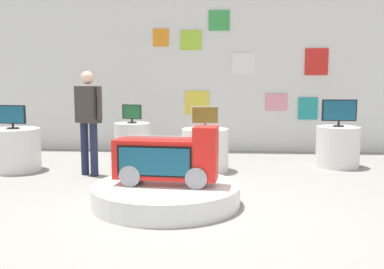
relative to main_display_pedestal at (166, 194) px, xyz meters
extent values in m
plane|color=gray|center=(0.32, -0.29, -0.12)|extent=(30.00, 30.00, 0.00)
cube|color=silver|center=(0.32, 4.14, 1.57)|extent=(10.65, 0.10, 3.39)
cube|color=white|center=(1.09, 4.07, 1.70)|extent=(0.47, 0.02, 0.45)
cube|color=green|center=(0.59, 4.07, 2.58)|extent=(0.43, 0.02, 0.41)
cube|color=orange|center=(-0.61, 4.07, 2.25)|extent=(0.33, 0.02, 0.36)
cube|color=yellow|center=(0.14, 4.07, 0.90)|extent=(0.50, 0.02, 0.48)
cube|color=teal|center=(2.44, 4.07, 0.79)|extent=(0.40, 0.02, 0.45)
cube|color=red|center=(2.58, 4.07, 1.74)|extent=(0.47, 0.02, 0.54)
cube|color=pink|center=(1.79, 4.07, 0.91)|extent=(0.45, 0.02, 0.35)
cube|color=#9ECC33|center=(0.01, 4.07, 2.19)|extent=(0.43, 0.02, 0.40)
cylinder|color=silver|center=(0.00, 0.00, 0.00)|extent=(1.77, 1.77, 0.24)
cylinder|color=gray|center=(-0.39, 0.04, 0.25)|extent=(0.29, 0.41, 0.25)
cylinder|color=gray|center=(0.39, -0.04, 0.25)|extent=(0.29, 0.41, 0.25)
cube|color=red|center=(0.00, 0.00, 0.43)|extent=(1.25, 0.45, 0.47)
cube|color=red|center=(0.48, -0.04, 0.75)|extent=(0.30, 0.37, 0.16)
cube|color=black|center=(-0.11, -0.17, 0.43)|extent=(0.87, 0.09, 0.36)
cube|color=navy|center=(-0.11, -0.17, 0.43)|extent=(0.83, 0.10, 0.32)
cube|color=#B2B2B7|center=(0.00, 0.00, 0.70)|extent=(0.98, 0.12, 0.02)
cylinder|color=silver|center=(-2.75, 1.81, 0.23)|extent=(0.84, 0.84, 0.70)
cylinder|color=black|center=(-2.75, 1.81, 0.59)|extent=(0.19, 0.19, 0.02)
cylinder|color=black|center=(-2.75, 1.81, 0.63)|extent=(0.04, 0.04, 0.06)
cube|color=black|center=(-2.75, 1.81, 0.81)|extent=(0.47, 0.10, 0.30)
cube|color=navy|center=(-2.75, 1.78, 0.81)|extent=(0.43, 0.07, 0.27)
cylinder|color=silver|center=(-1.00, 2.89, 0.23)|extent=(0.66, 0.66, 0.70)
cylinder|color=black|center=(-1.00, 2.89, 0.59)|extent=(0.18, 0.18, 0.02)
cylinder|color=black|center=(-1.00, 2.89, 0.62)|extent=(0.04, 0.04, 0.06)
cube|color=black|center=(-1.00, 2.89, 0.79)|extent=(0.38, 0.15, 0.27)
cube|color=#1E5B2D|center=(-1.00, 2.87, 0.79)|extent=(0.34, 0.12, 0.24)
cylinder|color=silver|center=(2.66, 2.51, 0.23)|extent=(0.73, 0.73, 0.70)
cylinder|color=black|center=(2.66, 2.51, 0.59)|extent=(0.18, 0.18, 0.02)
cylinder|color=black|center=(2.66, 2.51, 0.63)|extent=(0.04, 0.04, 0.08)
cube|color=black|center=(2.66, 2.51, 0.86)|extent=(0.58, 0.04, 0.37)
cube|color=navy|center=(2.66, 2.48, 0.86)|extent=(0.54, 0.01, 0.33)
cylinder|color=silver|center=(0.39, 2.00, 0.23)|extent=(0.77, 0.77, 0.70)
cylinder|color=black|center=(0.39, 2.00, 0.59)|extent=(0.19, 0.19, 0.02)
cylinder|color=black|center=(0.39, 2.00, 0.63)|extent=(0.04, 0.04, 0.06)
cube|color=silver|center=(0.39, 2.00, 0.80)|extent=(0.45, 0.08, 0.28)
cube|color=brown|center=(0.39, 1.98, 0.80)|extent=(0.42, 0.05, 0.25)
cylinder|color=#1E233F|center=(-1.31, 1.48, 0.29)|extent=(0.12, 0.12, 0.83)
cylinder|color=#1E233F|center=(-1.49, 1.58, 0.29)|extent=(0.12, 0.12, 0.83)
cube|color=#38332D|center=(-1.40, 1.53, 0.99)|extent=(0.43, 0.36, 0.57)
sphere|color=beige|center=(-1.40, 1.53, 1.40)|extent=(0.20, 0.20, 0.20)
cylinder|color=#38332D|center=(-1.19, 1.42, 1.02)|extent=(0.08, 0.08, 0.51)
cylinder|color=#38332D|center=(-1.61, 1.64, 1.02)|extent=(0.08, 0.08, 0.51)
camera|label=1|loc=(0.66, -5.06, 1.36)|focal=40.72mm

